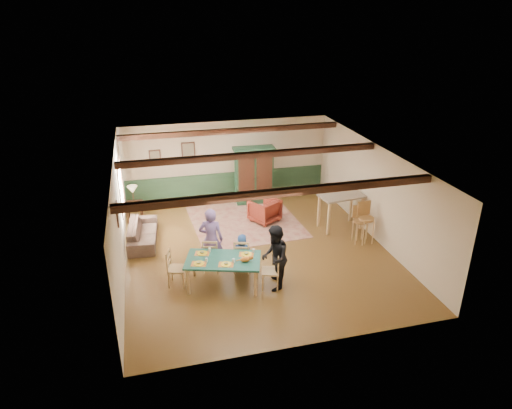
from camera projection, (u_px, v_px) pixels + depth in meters
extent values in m
plane|color=#533617|center=(256.00, 250.00, 12.61)|extent=(8.00, 8.00, 0.00)
cube|color=beige|center=(227.00, 160.00, 15.63)|extent=(7.00, 0.02, 2.70)
cube|color=beige|center=(119.00, 219.00, 11.28)|extent=(0.02, 8.00, 2.70)
cube|color=beige|center=(376.00, 193.00, 12.87)|extent=(0.02, 8.00, 2.70)
cube|color=silver|center=(256.00, 156.00, 11.54)|extent=(7.00, 8.00, 0.02)
cube|color=#213C26|center=(228.00, 185.00, 15.97)|extent=(6.95, 0.03, 0.90)
cube|color=black|center=(283.00, 192.00, 9.53)|extent=(6.95, 0.16, 0.16)
cube|color=black|center=(252.00, 155.00, 11.93)|extent=(6.95, 0.16, 0.16)
cube|color=black|center=(232.00, 131.00, 14.24)|extent=(6.95, 0.16, 0.16)
imported|color=#765898|center=(211.00, 239.00, 11.39)|extent=(0.70, 0.56, 1.67)
imported|color=black|center=(275.00, 258.00, 10.62)|extent=(0.81, 0.92, 1.60)
imported|color=navy|center=(242.00, 252.00, 11.49)|extent=(0.55, 0.44, 0.97)
cube|color=tan|center=(243.00, 218.00, 14.50)|extent=(3.39, 3.96, 0.01)
cube|color=#153421|center=(254.00, 175.00, 15.33)|extent=(1.39, 0.60, 1.94)
imported|color=#4E130F|center=(264.00, 210.00, 14.16)|extent=(1.09, 1.10, 0.74)
imported|color=#402F28|center=(143.00, 233.00, 12.94)|extent=(0.91, 1.97, 0.56)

